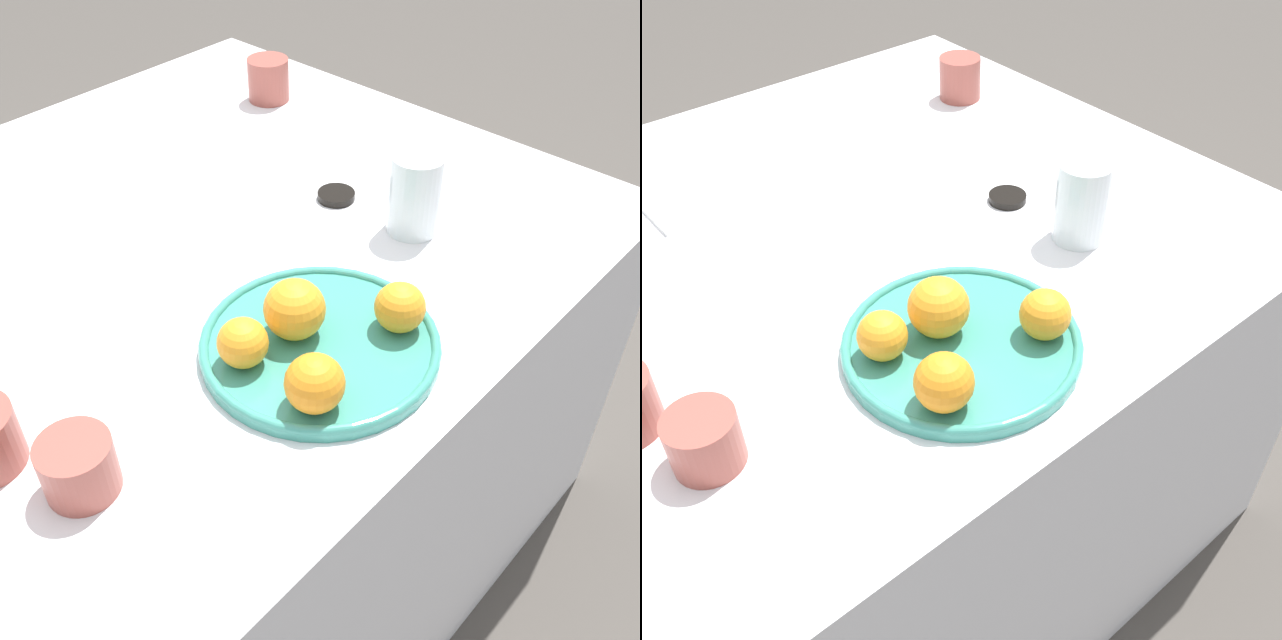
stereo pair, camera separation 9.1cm
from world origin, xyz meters
TOP-DOWN VIEW (x-y plane):
  - ground_plane at (0.00, 0.00)m, footprint 12.00×12.00m
  - table at (0.00, 0.00)m, footprint 1.48×1.05m
  - fruit_platter at (0.09, -0.33)m, footprint 0.30×0.30m
  - orange_0 at (0.09, -0.30)m, footprint 0.08×0.08m
  - orange_1 at (0.18, -0.39)m, footprint 0.07×0.07m
  - orange_2 at (0.01, -0.40)m, footprint 0.07×0.07m
  - orange_3 at (0.01, -0.29)m, footprint 0.06×0.06m
  - water_glass at (0.39, -0.25)m, footprint 0.08×0.08m
  - cup_0 at (-0.23, -0.29)m, footprint 0.08×0.08m
  - cup_1 at (0.57, 0.23)m, footprint 0.08×0.08m
  - napkin at (-0.02, 0.21)m, footprint 0.12×0.13m
  - soy_dish at (0.38, -0.11)m, footprint 0.06×0.06m

SIDE VIEW (x-z plane):
  - ground_plane at x=0.00m, z-range 0.00..0.00m
  - table at x=0.00m, z-range 0.00..0.72m
  - napkin at x=-0.02m, z-range 0.72..0.73m
  - soy_dish at x=0.38m, z-range 0.72..0.74m
  - fruit_platter at x=0.09m, z-range 0.72..0.74m
  - cup_0 at x=-0.23m, z-range 0.72..0.79m
  - cup_1 at x=0.57m, z-range 0.72..0.80m
  - orange_3 at x=0.01m, z-range 0.74..0.80m
  - orange_1 at x=0.18m, z-range 0.74..0.80m
  - orange_2 at x=0.01m, z-range 0.74..0.81m
  - orange_0 at x=0.09m, z-range 0.74..0.82m
  - water_glass at x=0.39m, z-range 0.72..0.85m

